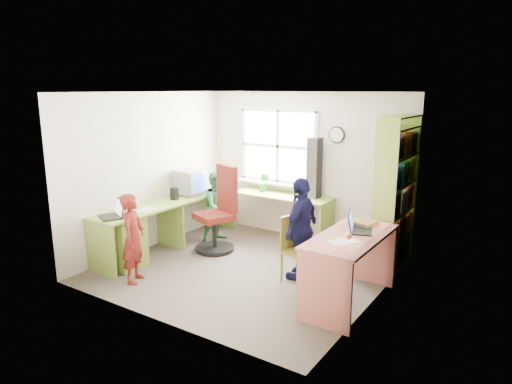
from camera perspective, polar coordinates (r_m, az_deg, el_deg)
room at (r=6.13m, az=-0.70°, el=1.25°), size 3.64×3.44×2.44m
l_desk at (r=6.85m, az=-11.70°, el=-4.35°), size 2.38×2.95×0.75m
right_desk at (r=5.36m, az=11.70°, el=-7.62°), size 0.67×1.43×0.82m
bookshelf at (r=6.47m, az=17.02°, el=-0.66°), size 0.30×1.02×2.10m
swivel_chair at (r=7.01m, az=-4.62°, el=-2.81°), size 0.78×0.78×1.31m
wooden_chair at (r=5.92m, az=5.03°, el=-6.76°), size 0.47×0.47×0.86m
crt_monitor at (r=7.50m, az=-8.27°, el=1.21°), size 0.44×0.39×0.40m
laptop_left at (r=6.44m, az=-17.34°, el=-2.53°), size 0.44×0.41×0.24m
laptop_right at (r=5.43m, az=12.48°, el=-4.28°), size 0.37×0.40×0.23m
speaker_a at (r=7.22m, az=-10.17°, el=-0.21°), size 0.10×0.10×0.19m
speaker_b at (r=7.63m, az=-7.29°, el=0.51°), size 0.10×0.10×0.17m
cd_tower at (r=7.22m, az=7.30°, el=2.99°), size 0.21×0.19×0.95m
game_box at (r=5.70m, az=13.26°, el=-3.77°), size 0.32×0.32×0.05m
paper_a at (r=6.70m, az=-13.53°, el=-2.18°), size 0.23×0.30×0.00m
paper_b at (r=5.06m, az=10.87°, el=-6.08°), size 0.34×0.38×0.00m
potted_plant at (r=7.65m, az=0.98°, el=1.23°), size 0.20×0.17×0.32m
person_red at (r=6.05m, az=-15.11°, el=-5.61°), size 0.43×0.50×1.16m
person_green at (r=7.44m, az=-4.81°, el=-1.84°), size 0.54×0.64×1.14m
person_navy at (r=5.95m, az=5.68°, el=-4.57°), size 0.36×0.80×1.35m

